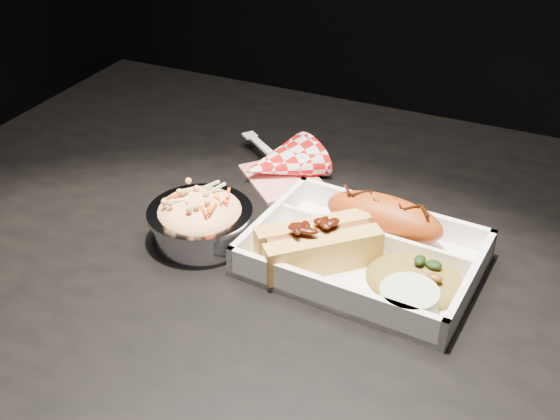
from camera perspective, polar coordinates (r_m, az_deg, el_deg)
The scene contains 8 objects.
dining_table at distance 0.90m, azimuth 4.60°, elevation -7.37°, with size 1.20×0.80×0.75m.
food_tray at distance 0.80m, azimuth 6.82°, elevation -3.91°, with size 0.26×0.20×0.04m.
fried_pastry at distance 0.83m, azimuth 8.43°, elevation -0.60°, with size 0.14×0.06×0.05m, color #9E3D0F.
hotdog at distance 0.78m, azimuth 3.11°, elevation -2.65°, with size 0.14×0.13×0.06m.
fried_rice_mound at distance 0.77m, azimuth 11.00°, elevation -4.94°, with size 0.11×0.09×0.03m, color olive.
cupcake_liner at distance 0.73m, azimuth 10.39°, elevation -7.34°, with size 0.06×0.06×0.03m, color #B7D29F.
foil_coleslaw_cup at distance 0.83m, azimuth -6.50°, elevation -0.68°, with size 0.12×0.12×0.07m.
napkin_fork at distance 0.97m, azimuth -0.06°, elevation 3.80°, with size 0.17×0.15×0.10m.
Camera 1 is at (0.22, -0.65, 1.23)m, focal length 45.00 mm.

